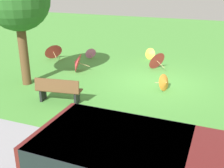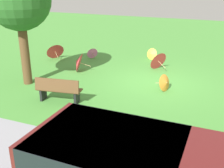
% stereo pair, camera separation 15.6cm
% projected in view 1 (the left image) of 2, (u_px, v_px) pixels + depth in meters
% --- Properties ---
extents(ground, '(40.00, 40.00, 0.00)m').
position_uv_depth(ground, '(153.00, 82.00, 11.78)').
color(ground, '#478C38').
extents(park_bench, '(1.66, 0.72, 0.90)m').
position_uv_depth(park_bench, '(58.00, 90.00, 9.71)').
color(park_bench, brown).
rests_on(park_bench, ground).
extents(parasol_red_0, '(0.93, 0.98, 0.90)m').
position_uv_depth(parasol_red_0, '(77.00, 62.00, 12.96)').
color(parasol_red_0, tan).
rests_on(parasol_red_0, ground).
extents(parasol_red_1, '(1.10, 1.14, 0.92)m').
position_uv_depth(parasol_red_1, '(53.00, 51.00, 14.97)').
color(parasol_red_1, tan).
rests_on(parasol_red_1, ground).
extents(parasol_orange_0, '(0.69, 0.73, 0.68)m').
position_uv_depth(parasol_orange_0, '(165.00, 83.00, 10.77)').
color(parasol_orange_0, tan).
rests_on(parasol_orange_0, ground).
extents(parasol_yellow_0, '(0.67, 0.61, 0.62)m').
position_uv_depth(parasol_yellow_0, '(150.00, 54.00, 14.95)').
color(parasol_yellow_0, tan).
rests_on(parasol_yellow_0, ground).
extents(parasol_red_2, '(0.95, 1.00, 0.89)m').
position_uv_depth(parasol_red_2, '(156.00, 60.00, 13.32)').
color(parasol_red_2, tan).
rests_on(parasol_red_2, ground).
extents(parasol_pink_0, '(0.62, 0.62, 0.61)m').
position_uv_depth(parasol_pink_0, '(90.00, 53.00, 15.13)').
color(parasol_pink_0, tan).
rests_on(parasol_pink_0, ground).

